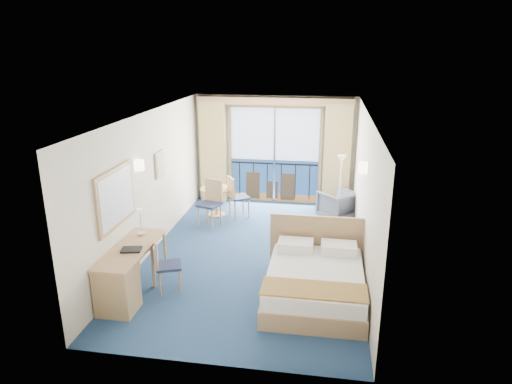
% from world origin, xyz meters
% --- Properties ---
extents(floor, '(6.50, 6.50, 0.00)m').
position_xyz_m(floor, '(0.00, 0.00, 0.00)').
color(floor, navy).
rests_on(floor, ground).
extents(room_walls, '(4.04, 6.54, 2.72)m').
position_xyz_m(room_walls, '(0.00, 0.00, 1.78)').
color(room_walls, beige).
rests_on(room_walls, ground).
extents(balcony_door, '(2.36, 0.03, 2.52)m').
position_xyz_m(balcony_door, '(-0.01, 3.22, 1.14)').
color(balcony_door, navy).
rests_on(balcony_door, room_walls).
extents(curtain_left, '(0.65, 0.22, 2.55)m').
position_xyz_m(curtain_left, '(-1.55, 3.07, 1.28)').
color(curtain_left, tan).
rests_on(curtain_left, room_walls).
extents(curtain_right, '(0.65, 0.22, 2.55)m').
position_xyz_m(curtain_right, '(1.55, 3.07, 1.28)').
color(curtain_right, tan).
rests_on(curtain_right, room_walls).
extents(pelmet, '(3.80, 0.25, 0.18)m').
position_xyz_m(pelmet, '(0.00, 3.10, 2.58)').
color(pelmet, tan).
rests_on(pelmet, room_walls).
extents(mirror, '(0.05, 1.25, 0.95)m').
position_xyz_m(mirror, '(-1.97, -1.50, 1.55)').
color(mirror, tan).
rests_on(mirror, room_walls).
extents(wall_print, '(0.04, 0.42, 0.52)m').
position_xyz_m(wall_print, '(-1.97, 0.45, 1.60)').
color(wall_print, tan).
rests_on(wall_print, room_walls).
extents(sconce_left, '(0.18, 0.18, 0.18)m').
position_xyz_m(sconce_left, '(-1.94, -0.60, 1.85)').
color(sconce_left, '#FFE9B2').
rests_on(sconce_left, room_walls).
extents(sconce_right, '(0.18, 0.18, 0.18)m').
position_xyz_m(sconce_right, '(1.94, -0.15, 1.85)').
color(sconce_right, '#FFE9B2').
rests_on(sconce_right, room_walls).
extents(bed, '(1.67, 1.98, 1.05)m').
position_xyz_m(bed, '(1.22, -1.42, 0.29)').
color(bed, tan).
rests_on(bed, ground).
extents(nightstand, '(0.45, 0.42, 0.58)m').
position_xyz_m(nightstand, '(1.76, 0.03, 0.29)').
color(nightstand, '#A38256').
rests_on(nightstand, ground).
extents(phone, '(0.19, 0.16, 0.07)m').
position_xyz_m(phone, '(1.76, -0.02, 0.62)').
color(phone, silver).
rests_on(phone, nightstand).
extents(armchair, '(1.02, 1.02, 0.67)m').
position_xyz_m(armchair, '(1.60, 2.22, 0.33)').
color(armchair, '#444753').
rests_on(armchair, ground).
extents(floor_lamp, '(0.21, 0.21, 1.50)m').
position_xyz_m(floor_lamp, '(1.64, 2.24, 1.14)').
color(floor_lamp, silver).
rests_on(floor_lamp, ground).
extents(desk, '(0.58, 1.68, 0.79)m').
position_xyz_m(desk, '(-1.70, -2.15, 0.43)').
color(desk, tan).
rests_on(desk, ground).
extents(desk_chair, '(0.52, 0.51, 0.92)m').
position_xyz_m(desk_chair, '(-1.22, -1.57, 0.52)').
color(desk_chair, '#1E2847').
rests_on(desk_chair, ground).
extents(folder, '(0.34, 0.28, 0.03)m').
position_xyz_m(folder, '(-1.66, -1.79, 0.80)').
color(folder, black).
rests_on(folder, desk).
extents(desk_lamp, '(0.12, 0.12, 0.45)m').
position_xyz_m(desk_lamp, '(-1.74, -1.17, 1.12)').
color(desk_lamp, silver).
rests_on(desk_lamp, desk).
extents(round_table, '(0.74, 0.74, 0.67)m').
position_xyz_m(round_table, '(-1.22, 1.98, 0.50)').
color(round_table, tan).
rests_on(round_table, ground).
extents(table_chair_a, '(0.59, 0.58, 0.98)m').
position_xyz_m(table_chair_a, '(-0.75, 1.94, 0.55)').
color(table_chair_a, '#1E2847').
rests_on(table_chair_a, ground).
extents(table_chair_b, '(0.56, 0.56, 1.03)m').
position_xyz_m(table_chair_b, '(-1.19, 1.39, 0.58)').
color(table_chair_b, '#1E2847').
rests_on(table_chair_b, ground).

